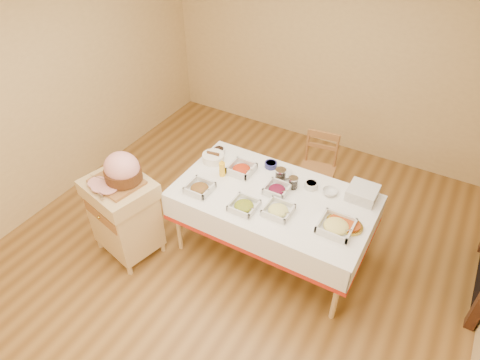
# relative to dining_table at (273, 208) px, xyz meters

# --- Properties ---
(room_shell) EXTENTS (5.00, 5.00, 5.00)m
(room_shell) POSITION_rel_dining_table_xyz_m (-0.30, -0.30, 0.70)
(room_shell) COLOR olive
(room_shell) RESTS_ON ground
(dining_table) EXTENTS (1.82, 1.02, 0.76)m
(dining_table) POSITION_rel_dining_table_xyz_m (0.00, 0.00, 0.00)
(dining_table) COLOR #D5B375
(dining_table) RESTS_ON ground
(butcher_cart) EXTENTS (0.72, 0.64, 0.87)m
(butcher_cart) POSITION_rel_dining_table_xyz_m (-1.26, -0.68, -0.10)
(butcher_cart) COLOR #D5B375
(butcher_cart) RESTS_ON ground
(dining_chair) EXTENTS (0.43, 0.42, 0.85)m
(dining_chair) POSITION_rel_dining_table_xyz_m (0.07, 0.98, -0.16)
(dining_chair) COLOR #9A6332
(dining_chair) RESTS_ON ground
(ham_on_board) EXTENTS (0.47, 0.45, 0.31)m
(ham_on_board) POSITION_rel_dining_table_xyz_m (-1.21, -0.64, 0.41)
(ham_on_board) COLOR #9A6332
(ham_on_board) RESTS_ON butcher_cart
(serving_dish_a) EXTENTS (0.23, 0.23, 0.10)m
(serving_dish_a) POSITION_rel_dining_table_xyz_m (-0.62, -0.29, 0.19)
(serving_dish_a) COLOR silver
(serving_dish_a) RESTS_ON dining_table
(serving_dish_b) EXTENTS (0.23, 0.23, 0.09)m
(serving_dish_b) POSITION_rel_dining_table_xyz_m (-0.15, -0.29, 0.19)
(serving_dish_b) COLOR silver
(serving_dish_b) RESTS_ON dining_table
(serving_dish_c) EXTENTS (0.23, 0.23, 0.10)m
(serving_dish_c) POSITION_rel_dining_table_xyz_m (0.14, -0.19, 0.19)
(serving_dish_c) COLOR silver
(serving_dish_c) RESTS_ON dining_table
(serving_dish_d) EXTENTS (0.28, 0.28, 0.11)m
(serving_dish_d) POSITION_rel_dining_table_xyz_m (0.64, -0.13, 0.20)
(serving_dish_d) COLOR silver
(serving_dish_d) RESTS_ON dining_table
(serving_dish_e) EXTENTS (0.25, 0.23, 0.11)m
(serving_dish_e) POSITION_rel_dining_table_xyz_m (-0.43, 0.15, 0.20)
(serving_dish_e) COLOR silver
(serving_dish_e) RESTS_ON dining_table
(serving_dish_f) EXTENTS (0.22, 0.21, 0.10)m
(serving_dish_f) POSITION_rel_dining_table_xyz_m (0.00, 0.05, 0.19)
(serving_dish_f) COLOR silver
(serving_dish_f) RESTS_ON dining_table
(small_bowl_left) EXTENTS (0.13, 0.13, 0.06)m
(small_bowl_left) POSITION_rel_dining_table_xyz_m (-0.79, 0.31, 0.19)
(small_bowl_left) COLOR silver
(small_bowl_left) RESTS_ON dining_table
(small_bowl_mid) EXTENTS (0.12, 0.12, 0.05)m
(small_bowl_mid) POSITION_rel_dining_table_xyz_m (-0.22, 0.37, 0.19)
(small_bowl_mid) COLOR navy
(small_bowl_mid) RESTS_ON dining_table
(small_bowl_right) EXTENTS (0.12, 0.12, 0.06)m
(small_bowl_right) POSITION_rel_dining_table_xyz_m (0.25, 0.27, 0.20)
(small_bowl_right) COLOR silver
(small_bowl_right) RESTS_ON dining_table
(bowl_white_imported) EXTENTS (0.21, 0.21, 0.04)m
(bowl_white_imported) POSITION_rel_dining_table_xyz_m (-0.04, 0.30, 0.18)
(bowl_white_imported) COLOR silver
(bowl_white_imported) RESTS_ON dining_table
(bowl_small_imported) EXTENTS (0.15, 0.15, 0.04)m
(bowl_small_imported) POSITION_rel_dining_table_xyz_m (0.44, 0.27, 0.18)
(bowl_small_imported) COLOR silver
(bowl_small_imported) RESTS_ON dining_table
(preserve_jar_left) EXTENTS (0.10, 0.10, 0.13)m
(preserve_jar_left) POSITION_rel_dining_table_xyz_m (-0.04, 0.22, 0.22)
(preserve_jar_left) COLOR silver
(preserve_jar_left) RESTS_ON dining_table
(preserve_jar_right) EXTENTS (0.09, 0.09, 0.12)m
(preserve_jar_right) POSITION_rel_dining_table_xyz_m (0.11, 0.18, 0.21)
(preserve_jar_right) COLOR silver
(preserve_jar_right) RESTS_ON dining_table
(mustard_bottle) EXTENTS (0.06, 0.06, 0.18)m
(mustard_bottle) POSITION_rel_dining_table_xyz_m (-0.56, 0.01, 0.24)
(mustard_bottle) COLOR yellow
(mustard_bottle) RESTS_ON dining_table
(bread_basket) EXTENTS (0.22, 0.22, 0.10)m
(bread_basket) POSITION_rel_dining_table_xyz_m (-0.77, 0.17, 0.20)
(bread_basket) COLOR white
(bread_basket) RESTS_ON dining_table
(plate_stack) EXTENTS (0.26, 0.26, 0.11)m
(plate_stack) POSITION_rel_dining_table_xyz_m (0.71, 0.37, 0.22)
(plate_stack) COLOR silver
(plate_stack) RESTS_ON dining_table
(brass_platter) EXTENTS (0.32, 0.23, 0.04)m
(brass_platter) POSITION_rel_dining_table_xyz_m (0.69, -0.06, 0.18)
(brass_platter) COLOR gold
(brass_platter) RESTS_ON dining_table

